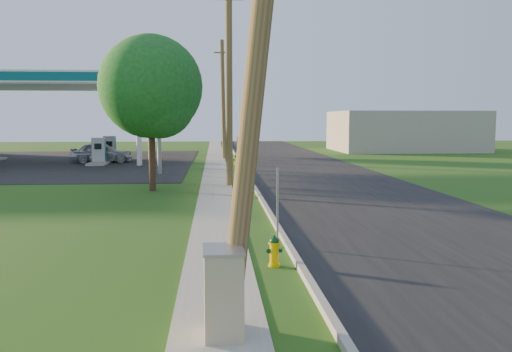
{
  "coord_description": "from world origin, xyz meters",
  "views": [
    {
      "loc": [
        -1.3,
        -9.04,
        3.19
      ],
      "look_at": [
        0.0,
        8.0,
        1.4
      ],
      "focal_mm": 38.0,
      "sensor_mm": 36.0,
      "label": 1
    }
  ],
  "objects_px": {
    "hydrant_mid": "(249,183)",
    "hydrant_near": "(274,251)",
    "tree_verge": "(153,91)",
    "car_silver": "(102,152)",
    "hydrant_far": "(236,160)",
    "utility_pole_mid": "(229,82)",
    "utility_cabinet": "(223,293)",
    "utility_pole_near": "(262,8)",
    "fuel_pump_se": "(110,151)",
    "tree_lot": "(153,100)",
    "price_pylon": "(158,80)",
    "fuel_pump_ne": "(99,154)",
    "utility_pole_far": "(223,99)"
  },
  "relations": [
    {
      "from": "utility_pole_near",
      "to": "fuel_pump_ne",
      "type": "xyz_separation_m",
      "value": [
        -8.9,
        31.0,
        -4.08
      ]
    },
    {
      "from": "hydrant_near",
      "to": "fuel_pump_ne",
      "type": "bearing_deg",
      "value": 108.97
    },
    {
      "from": "utility_pole_mid",
      "to": "hydrant_far",
      "type": "relative_size",
      "value": 13.12
    },
    {
      "from": "utility_pole_far",
      "to": "tree_lot",
      "type": "bearing_deg",
      "value": 133.14
    },
    {
      "from": "hydrant_far",
      "to": "tree_lot",
      "type": "bearing_deg",
      "value": 118.08
    },
    {
      "from": "fuel_pump_ne",
      "to": "price_pylon",
      "type": "distance_m",
      "value": 10.17
    },
    {
      "from": "tree_lot",
      "to": "fuel_pump_ne",
      "type": "bearing_deg",
      "value": -102.26
    },
    {
      "from": "fuel_pump_ne",
      "to": "car_silver",
      "type": "distance_m",
      "value": 1.72
    },
    {
      "from": "utility_pole_near",
      "to": "hydrant_near",
      "type": "height_order",
      "value": "utility_pole_near"
    },
    {
      "from": "fuel_pump_se",
      "to": "hydrant_far",
      "type": "height_order",
      "value": "fuel_pump_se"
    },
    {
      "from": "utility_pole_far",
      "to": "hydrant_far",
      "type": "relative_size",
      "value": 12.72
    },
    {
      "from": "utility_cabinet",
      "to": "car_silver",
      "type": "bearing_deg",
      "value": 104.36
    },
    {
      "from": "utility_pole_mid",
      "to": "utility_cabinet",
      "type": "height_order",
      "value": "utility_pole_mid"
    },
    {
      "from": "tree_verge",
      "to": "car_silver",
      "type": "height_order",
      "value": "tree_verge"
    },
    {
      "from": "utility_pole_mid",
      "to": "hydrant_near",
      "type": "bearing_deg",
      "value": -87.74
    },
    {
      "from": "utility_pole_near",
      "to": "fuel_pump_se",
      "type": "bearing_deg",
      "value": 104.27
    },
    {
      "from": "tree_verge",
      "to": "fuel_pump_ne",
      "type": "bearing_deg",
      "value": 110.47
    },
    {
      "from": "tree_lot",
      "to": "car_silver",
      "type": "distance_m",
      "value": 11.24
    },
    {
      "from": "utility_pole_mid",
      "to": "car_silver",
      "type": "bearing_deg",
      "value": 121.61
    },
    {
      "from": "hydrant_mid",
      "to": "hydrant_near",
      "type": "bearing_deg",
      "value": -91.0
    },
    {
      "from": "tree_lot",
      "to": "utility_cabinet",
      "type": "xyz_separation_m",
      "value": [
        5.75,
        -43.11,
        -4.31
      ]
    },
    {
      "from": "utility_pole_far",
      "to": "tree_verge",
      "type": "distance_m",
      "value": 20.04
    },
    {
      "from": "utility_pole_mid",
      "to": "price_pylon",
      "type": "xyz_separation_m",
      "value": [
        -3.9,
        5.5,
        0.48
      ]
    },
    {
      "from": "utility_pole_mid",
      "to": "price_pylon",
      "type": "bearing_deg",
      "value": 125.34
    },
    {
      "from": "hydrant_far",
      "to": "car_silver",
      "type": "xyz_separation_m",
      "value": [
        -9.79,
        3.21,
        0.39
      ]
    },
    {
      "from": "utility_pole_near",
      "to": "hydrant_mid",
      "type": "relative_size",
      "value": 12.15
    },
    {
      "from": "utility_pole_near",
      "to": "utility_pole_far",
      "type": "xyz_separation_m",
      "value": [
        -0.0,
        36.0,
        0.0
      ]
    },
    {
      "from": "utility_pole_far",
      "to": "fuel_pump_ne",
      "type": "xyz_separation_m",
      "value": [
        -8.9,
        -5.0,
        -4.08
      ]
    },
    {
      "from": "hydrant_near",
      "to": "car_silver",
      "type": "bearing_deg",
      "value": 108.21
    },
    {
      "from": "hydrant_far",
      "to": "utility_cabinet",
      "type": "distance_m",
      "value": 29.87
    },
    {
      "from": "tree_lot",
      "to": "hydrant_mid",
      "type": "xyz_separation_m",
      "value": [
        7.13,
        -27.16,
        -4.59
      ]
    },
    {
      "from": "hydrant_mid",
      "to": "car_silver",
      "type": "xyz_separation_m",
      "value": [
        -9.84,
        17.09,
        0.37
      ]
    },
    {
      "from": "utility_pole_near",
      "to": "hydrant_far",
      "type": "bearing_deg",
      "value": 88.57
    },
    {
      "from": "fuel_pump_se",
      "to": "hydrant_far",
      "type": "relative_size",
      "value": 4.28
    },
    {
      "from": "car_silver",
      "to": "utility_pole_mid",
      "type": "bearing_deg",
      "value": -152.71
    },
    {
      "from": "hydrant_far",
      "to": "car_silver",
      "type": "height_order",
      "value": "car_silver"
    },
    {
      "from": "utility_pole_near",
      "to": "tree_verge",
      "type": "distance_m",
      "value": 16.61
    },
    {
      "from": "utility_pole_far",
      "to": "tree_verge",
      "type": "bearing_deg",
      "value": -99.76
    },
    {
      "from": "utility_pole_near",
      "to": "fuel_pump_ne",
      "type": "relative_size",
      "value": 2.96
    },
    {
      "from": "utility_pole_mid",
      "to": "tree_lot",
      "type": "height_order",
      "value": "utility_pole_mid"
    },
    {
      "from": "utility_pole_near",
      "to": "hydrant_mid",
      "type": "bearing_deg",
      "value": 87.11
    },
    {
      "from": "hydrant_mid",
      "to": "hydrant_far",
      "type": "relative_size",
      "value": 1.04
    },
    {
      "from": "tree_lot",
      "to": "utility_pole_mid",
      "type": "bearing_deg",
      "value": -75.64
    },
    {
      "from": "utility_pole_mid",
      "to": "fuel_pump_ne",
      "type": "relative_size",
      "value": 3.06
    },
    {
      "from": "tree_verge",
      "to": "hydrant_near",
      "type": "xyz_separation_m",
      "value": [
        3.97,
        -12.82,
        -4.11
      ]
    },
    {
      "from": "fuel_pump_se",
      "to": "hydrant_mid",
      "type": "xyz_separation_m",
      "value": [
        9.69,
        -19.39,
        -0.34
      ]
    },
    {
      "from": "tree_lot",
      "to": "utility_cabinet",
      "type": "height_order",
      "value": "tree_lot"
    },
    {
      "from": "fuel_pump_se",
      "to": "tree_verge",
      "type": "height_order",
      "value": "tree_verge"
    },
    {
      "from": "fuel_pump_ne",
      "to": "utility_pole_mid",
      "type": "bearing_deg",
      "value": -55.6
    },
    {
      "from": "hydrant_near",
      "to": "utility_cabinet",
      "type": "distance_m",
      "value": 3.96
    }
  ]
}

